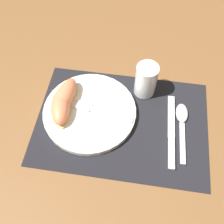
% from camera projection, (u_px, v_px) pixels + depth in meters
% --- Properties ---
extents(ground_plane, '(3.00, 3.00, 0.00)m').
position_uv_depth(ground_plane, '(122.00, 122.00, 0.73)').
color(ground_plane, brown).
extents(placemat, '(0.47, 0.33, 0.00)m').
position_uv_depth(placemat, '(122.00, 122.00, 0.73)').
color(placemat, black).
rests_on(placemat, ground_plane).
extents(plate, '(0.26, 0.26, 0.02)m').
position_uv_depth(plate, '(90.00, 112.00, 0.73)').
color(plate, white).
rests_on(plate, placemat).
extents(juice_glass, '(0.06, 0.06, 0.10)m').
position_uv_depth(juice_glass, '(146.00, 81.00, 0.74)').
color(juice_glass, silver).
rests_on(juice_glass, placemat).
extents(knife, '(0.03, 0.22, 0.01)m').
position_uv_depth(knife, '(171.00, 132.00, 0.71)').
color(knife, silver).
rests_on(knife, placemat).
extents(spoon, '(0.04, 0.18, 0.01)m').
position_uv_depth(spoon, '(182.00, 121.00, 0.72)').
color(spoon, silver).
rests_on(spoon, placemat).
extents(fork, '(0.20, 0.06, 0.00)m').
position_uv_depth(fork, '(93.00, 109.00, 0.73)').
color(fork, silver).
rests_on(fork, plate).
extents(citrus_wedge_0, '(0.07, 0.14, 0.05)m').
position_uv_depth(citrus_wedge_0, '(65.00, 97.00, 0.73)').
color(citrus_wedge_0, '#F4DB84').
rests_on(citrus_wedge_0, plate).
extents(citrus_wedge_1, '(0.08, 0.13, 0.04)m').
position_uv_depth(citrus_wedge_1, '(61.00, 106.00, 0.71)').
color(citrus_wedge_1, '#F4DB84').
rests_on(citrus_wedge_1, plate).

